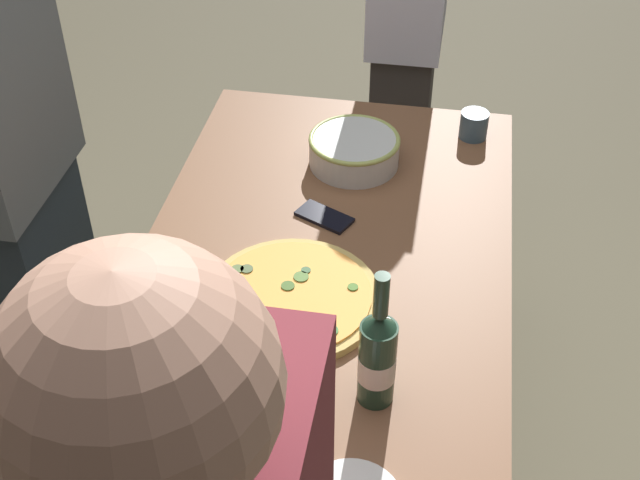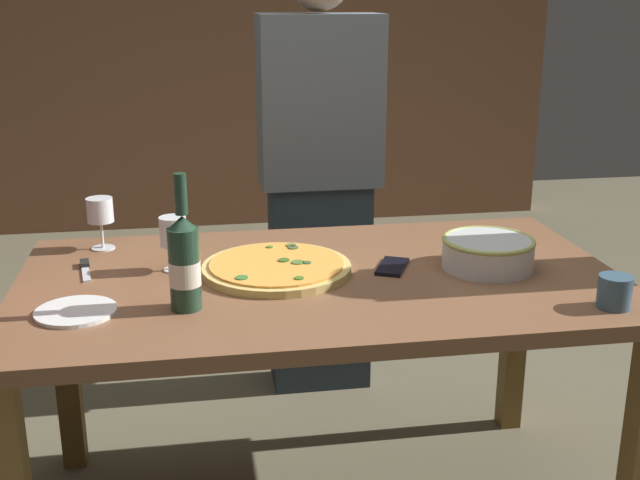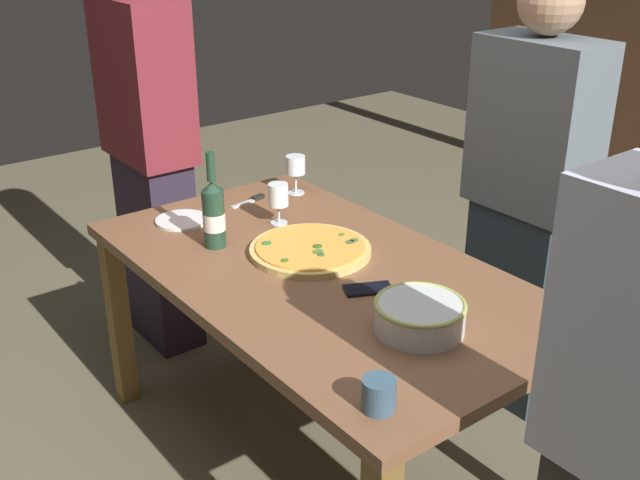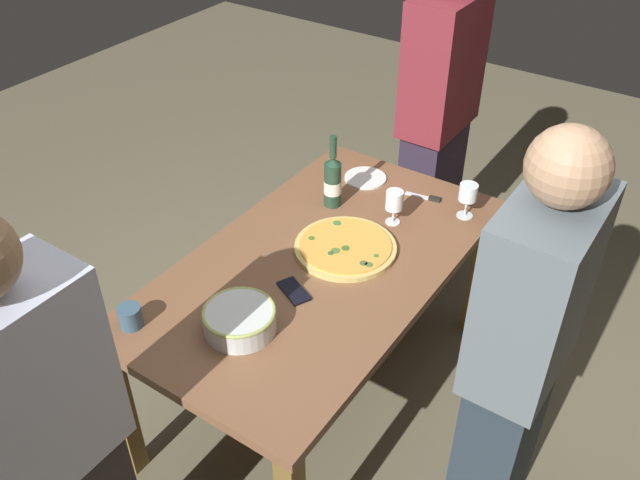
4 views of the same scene
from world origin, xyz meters
TOP-DOWN VIEW (x-y plane):
  - dining_table at (0.00, 0.00)m, footprint 1.60×0.90m
  - brick_wall_back at (0.00, 3.20)m, footprint 4.06×0.16m
  - pizza at (-0.11, 0.05)m, footprint 0.40×0.40m
  - serving_bowl at (0.46, -0.01)m, footprint 0.25×0.25m
  - wine_bottle at (-0.35, -0.18)m, footprint 0.08×0.08m
  - wine_glass_near_pizza at (-0.38, 0.11)m, footprint 0.07×0.07m
  - wine_glass_by_bottle at (-0.60, 0.34)m, footprint 0.08×0.08m
  - cup_amber at (0.66, -0.34)m, footprint 0.08×0.08m
  - side_plate at (-0.61, -0.16)m, footprint 0.19×0.19m
  - cell_phone at (0.21, 0.02)m, footprint 0.13×0.16m
  - pizza_knife at (-0.62, 0.15)m, footprint 0.05×0.16m
  - person_host at (0.14, 0.84)m, footprint 0.43×0.24m

SIDE VIEW (x-z plane):
  - dining_table at x=0.00m, z-range 0.28..1.03m
  - side_plate at x=-0.61m, z-range 0.75..0.76m
  - cell_phone at x=0.21m, z-range 0.75..0.76m
  - pizza_knife at x=-0.62m, z-range 0.75..0.76m
  - pizza at x=-0.11m, z-range 0.75..0.78m
  - cup_amber at x=0.66m, z-range 0.75..0.83m
  - serving_bowl at x=0.46m, z-range 0.75..0.84m
  - person_host at x=0.14m, z-range 0.01..1.64m
  - wine_glass_near_pizza at x=-0.38m, z-range 0.78..0.93m
  - wine_glass_by_bottle at x=-0.60m, z-range 0.78..0.94m
  - wine_bottle at x=-0.35m, z-range 0.70..1.04m
  - brick_wall_back at x=0.00m, z-range 0.00..2.72m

